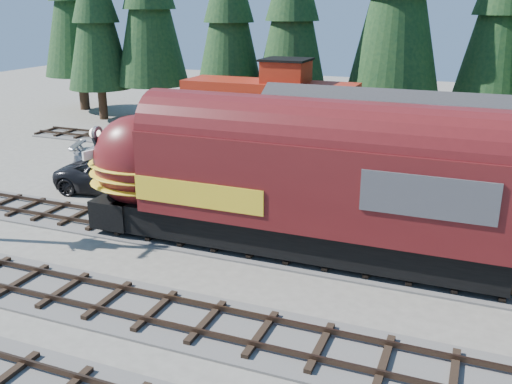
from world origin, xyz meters
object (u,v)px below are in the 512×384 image
at_px(locomotive, 275,186).
at_px(depot, 371,147).
at_px(pickup_truck_b, 128,157).
at_px(pickup_truck_a, 117,176).
at_px(caboose, 270,112).

bearing_deg(locomotive, depot, 69.71).
bearing_deg(depot, locomotive, -110.29).
bearing_deg(pickup_truck_b, locomotive, -143.63).
bearing_deg(pickup_truck_a, depot, -86.04).
relative_size(depot, pickup_truck_b, 2.07).
bearing_deg(locomotive, caboose, 111.29).
relative_size(pickup_truck_a, pickup_truck_b, 1.01).
distance_m(locomotive, pickup_truck_b, 13.81).
bearing_deg(locomotive, pickup_truck_b, 148.22).
bearing_deg(caboose, pickup_truck_a, -114.80).
xyz_separation_m(caboose, pickup_truck_b, (-6.18, -6.79, -1.90)).
height_order(caboose, pickup_truck_b, caboose).
bearing_deg(pickup_truck_b, pickup_truck_a, -176.93).
xyz_separation_m(caboose, pickup_truck_a, (-4.65, -10.07, -1.93)).
bearing_deg(caboose, locomotive, -68.71).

